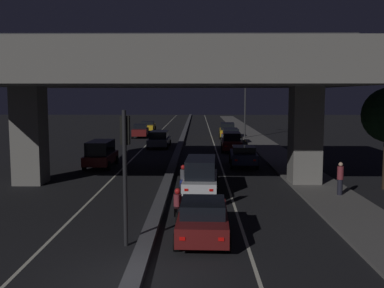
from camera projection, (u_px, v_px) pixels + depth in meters
The scene contains 21 objects.
ground_plane at pixel (133, 283), 12.12m from camera, with size 200.00×200.00×0.00m, color black.
lane_line_left_inner at pixel (148, 143), 46.95m from camera, with size 0.12×126.00×0.00m, color beige.
lane_line_right_inner at pixel (214, 143), 46.86m from camera, with size 0.12×126.00×0.00m, color beige.
median_divider at pixel (181, 142), 46.89m from camera, with size 0.53×126.00×0.22m, color #4C4C51.
sidewalk_right at pixel (272, 151), 39.84m from camera, with size 2.90×126.00×0.12m, color #5B5956.
elevated_overpass at pixel (166, 71), 24.88m from camera, with size 21.01×13.28×8.40m.
traffic_light_left_of_median at pixel (125, 154), 14.85m from camera, with size 0.30×0.49×4.56m.
street_lamp at pixel (242, 95), 51.01m from camera, with size 2.69×0.32×8.39m.
car_dark_red_lead at pixel (203, 218), 15.77m from camera, with size 1.97×4.21×1.40m.
car_white_second at pixel (201, 175), 23.04m from camera, with size 1.98×4.52×1.81m.
car_dark_blue_third at pixel (243, 155), 31.68m from camera, with size 2.03×4.02×1.45m.
car_dark_red_fourth at pixel (232, 141), 40.21m from camera, with size 1.98×4.66×1.70m.
car_silver_fifth at pixel (231, 136), 45.70m from camera, with size 1.84×4.74×1.62m.
car_taxi_yellow_sixth at pixel (227, 130), 52.16m from camera, with size 2.02×4.76×1.77m.
car_dark_red_lead_oncoming at pixel (101, 153), 31.35m from camera, with size 1.87×4.34×1.84m.
car_grey_second_oncoming at pixel (159, 139), 43.00m from camera, with size 2.08×4.81×1.57m.
car_dark_red_third_oncoming at pixel (140, 131), 52.80m from camera, with size 1.93×4.11×1.58m.
car_taxi_yellow_fourth_oncoming at pixel (148, 126), 60.94m from camera, with size 1.98×4.25×1.42m.
motorcycle_black_filtering_near at pixel (178, 208), 17.81m from camera, with size 0.32×1.81×1.37m.
motorcycle_blue_filtering_mid at pixel (183, 181), 23.28m from camera, with size 0.34×2.00×1.43m.
pedestrian_on_sidewalk at pixel (340, 178), 22.11m from camera, with size 0.31×0.31×1.63m.
Camera 1 is at (1.74, -11.61, 5.07)m, focal length 42.00 mm.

